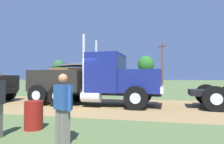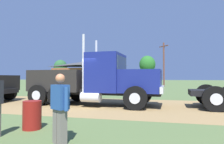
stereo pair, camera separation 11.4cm
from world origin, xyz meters
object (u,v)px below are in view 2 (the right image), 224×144
steel_barrel (32,115)px  shed_building (86,73)px  visitor_standing_near (60,106)px  truck_foreground_white (94,81)px  utility_pole_near (164,63)px

steel_barrel → shed_building: size_ratio=0.06×
visitor_standing_near → steel_barrel: bearing=146.0°
steel_barrel → truck_foreground_white: bearing=88.8°
truck_foreground_white → shed_building: bearing=112.3°
truck_foreground_white → visitor_standing_near: (1.34, -6.34, -0.47)m
truck_foreground_white → visitor_standing_near: 6.50m
shed_building → utility_pole_near: utility_pole_near is taller
visitor_standing_near → steel_barrel: visitor_standing_near is taller
visitor_standing_near → utility_pole_near: size_ratio=0.22×
visitor_standing_near → steel_barrel: size_ratio=1.94×
steel_barrel → utility_pole_near: (4.27, 28.75, 3.48)m
truck_foreground_white → shed_building: shed_building is taller
steel_barrel → shed_building: shed_building is taller
steel_barrel → utility_pole_near: 29.27m
visitor_standing_near → steel_barrel: (-1.45, 0.98, -0.45)m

